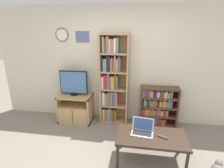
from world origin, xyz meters
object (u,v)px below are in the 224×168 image
(bookshelf_tall, at_px, (112,80))
(remote_near_laptop, at_px, (163,137))
(tv_stand, at_px, (76,108))
(laptop, at_px, (142,130))
(coffee_table, at_px, (151,138))
(bookshelf_short, at_px, (157,106))
(television, at_px, (74,83))

(bookshelf_tall, height_order, remote_near_laptop, bookshelf_tall)
(tv_stand, distance_m, bookshelf_tall, 1.10)
(tv_stand, distance_m, laptop, 1.84)
(tv_stand, relative_size, remote_near_laptop, 4.70)
(laptop, height_order, remote_near_laptop, laptop)
(coffee_table, bearing_deg, bookshelf_short, 80.91)
(remote_near_laptop, bearing_deg, laptop, 104.33)
(tv_stand, xyz_separation_m, laptop, (1.52, -1.02, 0.21))
(tv_stand, height_order, bookshelf_short, bookshelf_short)
(bookshelf_short, relative_size, laptop, 2.39)
(remote_near_laptop, bearing_deg, tv_stand, 88.51)
(coffee_table, height_order, remote_near_laptop, remote_near_laptop)
(bookshelf_tall, distance_m, remote_near_laptop, 1.66)
(television, xyz_separation_m, bookshelf_short, (1.88, 0.10, -0.48))
(bookshelf_tall, bearing_deg, coffee_table, -56.12)
(laptop, bearing_deg, coffee_table, -19.19)
(bookshelf_tall, height_order, bookshelf_short, bookshelf_tall)
(television, distance_m, bookshelf_tall, 0.87)
(bookshelf_short, height_order, laptop, bookshelf_short)
(coffee_table, bearing_deg, tv_stand, 146.94)
(laptop, bearing_deg, television, 152.14)
(television, bearing_deg, bookshelf_short, 3.00)
(coffee_table, xyz_separation_m, remote_near_laptop, (0.17, -0.02, 0.06))
(remote_near_laptop, bearing_deg, bookshelf_tall, 68.13)
(bookshelf_tall, xyz_separation_m, coffee_table, (0.82, -1.22, -0.57))
(tv_stand, relative_size, television, 1.19)
(television, relative_size, coffee_table, 0.58)
(bookshelf_short, height_order, remote_near_laptop, bookshelf_short)
(bookshelf_short, distance_m, laptop, 1.20)
(tv_stand, bearing_deg, laptop, -33.69)
(laptop, bearing_deg, tv_stand, 152.83)
(television, relative_size, remote_near_laptop, 3.93)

